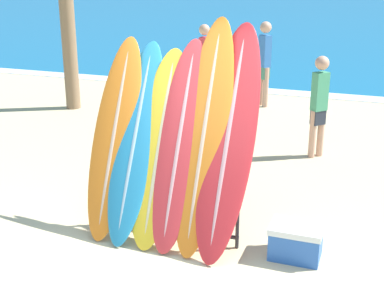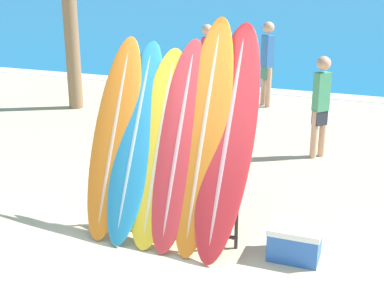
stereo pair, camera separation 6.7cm
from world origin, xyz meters
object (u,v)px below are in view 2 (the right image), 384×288
(surfboard_slot_3, at_px, (179,144))
(person_near_water, at_px, (321,103))
(surfboard_slot_2, at_px, (159,147))
(surfboard_slot_1, at_px, (135,141))
(surfboard_slot_4, at_px, (204,134))
(surfboard_slot_5, at_px, (228,139))
(surfboard_slot_0, at_px, (114,137))
(surfboard_rack, at_px, (166,199))
(person_far_left, at_px, (267,61))
(person_mid_beach, at_px, (207,62))
(person_far_right, at_px, (220,97))
(cooler_box, at_px, (295,242))

(surfboard_slot_3, height_order, person_near_water, surfboard_slot_3)
(surfboard_slot_2, bearing_deg, surfboard_slot_1, 177.26)
(surfboard_slot_4, relative_size, surfboard_slot_5, 1.02)
(surfboard_slot_0, xyz_separation_m, surfboard_slot_4, (1.05, 0.06, 0.12))
(surfboard_rack, height_order, surfboard_slot_1, surfboard_slot_1)
(surfboard_slot_0, height_order, surfboard_slot_3, surfboard_slot_3)
(surfboard_slot_5, relative_size, person_far_left, 1.30)
(person_mid_beach, bearing_deg, surfboard_slot_2, 18.63)
(surfboard_rack, bearing_deg, surfboard_slot_2, 144.58)
(surfboard_slot_3, distance_m, person_far_right, 2.61)
(surfboard_slot_5, bearing_deg, surfboard_slot_4, -178.63)
(surfboard_slot_4, xyz_separation_m, person_far_right, (-0.62, 2.52, -0.21))
(surfboard_slot_0, relative_size, surfboard_slot_1, 1.02)
(surfboard_slot_0, height_order, surfboard_slot_1, surfboard_slot_0)
(person_far_left, bearing_deg, person_near_water, 161.88)
(surfboard_slot_5, height_order, cooler_box, surfboard_slot_5)
(surfboard_slot_1, relative_size, person_near_water, 1.31)
(surfboard_slot_2, distance_m, person_far_left, 6.06)
(surfboard_slot_0, relative_size, surfboard_slot_5, 0.92)
(surfboard_slot_0, distance_m, surfboard_slot_1, 0.26)
(person_far_right, relative_size, cooler_box, 3.38)
(surfboard_slot_2, xyz_separation_m, cooler_box, (1.54, -0.05, -0.84))
(surfboard_slot_1, height_order, cooler_box, surfboard_slot_1)
(surfboard_rack, distance_m, surfboard_slot_1, 0.73)
(surfboard_slot_1, bearing_deg, surfboard_slot_3, 0.29)
(surfboard_slot_0, bearing_deg, surfboard_slot_4, 3.05)
(surfboard_slot_4, bearing_deg, surfboard_slot_1, -175.54)
(surfboard_slot_1, distance_m, person_far_right, 2.59)
(surfboard_slot_3, xyz_separation_m, surfboard_slot_5, (0.52, 0.06, 0.09))
(cooler_box, bearing_deg, surfboard_slot_2, 178.13)
(surfboard_slot_4, bearing_deg, person_far_right, 103.82)
(surfboard_slot_0, bearing_deg, surfboard_slot_2, -2.00)
(person_mid_beach, bearing_deg, person_far_left, 108.69)
(surfboard_slot_2, distance_m, person_near_water, 3.43)
(person_near_water, height_order, person_mid_beach, person_mid_beach)
(surfboard_slot_0, height_order, person_far_left, surfboard_slot_0)
(surfboard_slot_2, distance_m, surfboard_slot_3, 0.23)
(person_near_water, height_order, cooler_box, person_near_water)
(surfboard_rack, xyz_separation_m, person_far_right, (-0.24, 2.68, 0.54))
(cooler_box, bearing_deg, surfboard_slot_1, 177.99)
(surfboard_rack, xyz_separation_m, person_far_left, (-0.31, 6.13, 0.53))
(surfboard_slot_3, xyz_separation_m, cooler_box, (1.31, -0.07, -0.89))
(surfboard_rack, height_order, person_near_water, person_near_water)
(surfboard_slot_0, xyz_separation_m, person_mid_beach, (-0.88, 5.72, -0.13))
(surfboard_slot_4, height_order, cooler_box, surfboard_slot_4)
(surfboard_slot_0, bearing_deg, person_near_water, 59.27)
(surfboard_slot_1, height_order, person_near_water, surfboard_slot_1)
(surfboard_rack, bearing_deg, person_far_right, 95.19)
(person_far_right, bearing_deg, person_mid_beach, 2.67)
(surfboard_slot_1, height_order, surfboard_slot_3, surfboard_slot_3)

